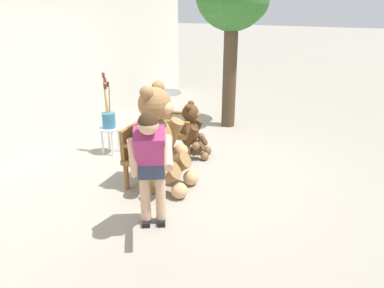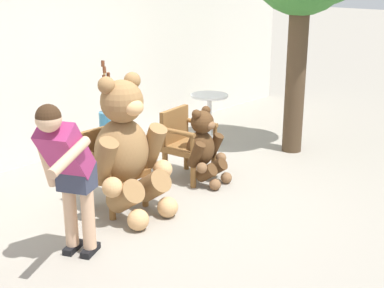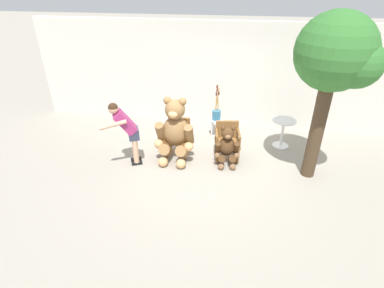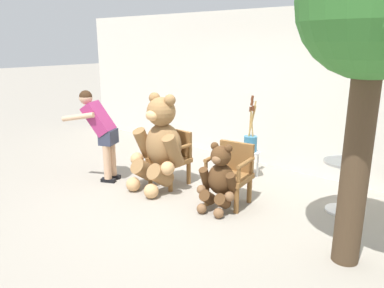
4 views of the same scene
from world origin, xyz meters
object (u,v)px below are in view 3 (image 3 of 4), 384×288
(wooden_chair_left, at_px, (178,136))
(round_side_table, at_px, (283,130))
(white_stool, at_px, (216,123))
(person_visitor, at_px, (127,128))
(wooden_chair_right, at_px, (227,140))
(teddy_bear_small, at_px, (227,146))
(patio_tree, at_px, (338,58))
(brush_bucket, at_px, (217,113))
(teddy_bear_large, at_px, (175,130))

(wooden_chair_left, distance_m, round_side_table, 2.58)
(white_stool, bearing_deg, person_visitor, -136.14)
(wooden_chair_right, distance_m, teddy_bear_small, 0.29)
(teddy_bear_small, bearing_deg, patio_tree, -4.89)
(wooden_chair_left, relative_size, person_visitor, 0.58)
(wooden_chair_left, height_order, brush_bucket, brush_bucket)
(wooden_chair_right, distance_m, brush_bucket, 1.14)
(round_side_table, relative_size, patio_tree, 0.22)
(wooden_chair_right, relative_size, round_side_table, 1.19)
(teddy_bear_small, distance_m, person_visitor, 2.23)
(patio_tree, bearing_deg, wooden_chair_left, 171.52)
(wooden_chair_left, xyz_separation_m, white_stool, (0.80, 1.06, -0.11))
(person_visitor, distance_m, round_side_table, 3.75)
(wooden_chair_left, bearing_deg, round_side_table, 16.91)
(teddy_bear_small, bearing_deg, brush_bucket, 105.58)
(wooden_chair_left, bearing_deg, teddy_bear_large, -90.27)
(wooden_chair_right, bearing_deg, person_visitor, -163.20)
(wooden_chair_right, height_order, brush_bucket, brush_bucket)
(white_stool, distance_m, round_side_table, 1.70)
(brush_bucket, bearing_deg, patio_tree, -34.46)
(white_stool, bearing_deg, round_side_table, -10.59)
(wooden_chair_right, xyz_separation_m, teddy_bear_large, (-1.16, -0.26, 0.27))
(brush_bucket, bearing_deg, white_stool, -46.95)
(wooden_chair_left, height_order, wooden_chair_right, same)
(teddy_bear_large, distance_m, patio_tree, 3.49)
(teddy_bear_large, relative_size, brush_bucket, 1.59)
(wooden_chair_left, bearing_deg, white_stool, 53.05)
(teddy_bear_large, bearing_deg, wooden_chair_left, 89.73)
(person_visitor, bearing_deg, brush_bucket, 43.87)
(teddy_bear_small, height_order, brush_bucket, brush_bucket)
(person_visitor, bearing_deg, wooden_chair_right, 16.80)
(person_visitor, height_order, round_side_table, person_visitor)
(teddy_bear_large, height_order, patio_tree, patio_tree)
(wooden_chair_right, xyz_separation_m, teddy_bear_small, (0.02, -0.29, -0.00))
(teddy_bear_small, xyz_separation_m, white_stool, (-0.38, 1.36, -0.10))
(teddy_bear_small, height_order, white_stool, teddy_bear_small)
(teddy_bear_small, bearing_deg, wooden_chair_left, 166.10)
(wooden_chair_left, distance_m, wooden_chair_right, 1.16)
(round_side_table, bearing_deg, brush_bucket, 169.40)
(patio_tree, bearing_deg, teddy_bear_small, 175.11)
(wooden_chair_left, relative_size, patio_tree, 0.26)
(teddy_bear_large, bearing_deg, brush_bucket, 58.86)
(teddy_bear_large, distance_m, white_stool, 1.59)
(teddy_bear_large, bearing_deg, wooden_chair_right, 12.66)
(wooden_chair_left, distance_m, patio_tree, 3.66)
(person_visitor, height_order, white_stool, person_visitor)
(wooden_chair_right, xyz_separation_m, brush_bucket, (-0.36, 1.06, 0.19))
(wooden_chair_left, xyz_separation_m, round_side_table, (2.47, 0.75, -0.01))
(teddy_bear_large, height_order, brush_bucket, teddy_bear_large)
(patio_tree, bearing_deg, teddy_bear_large, 176.46)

